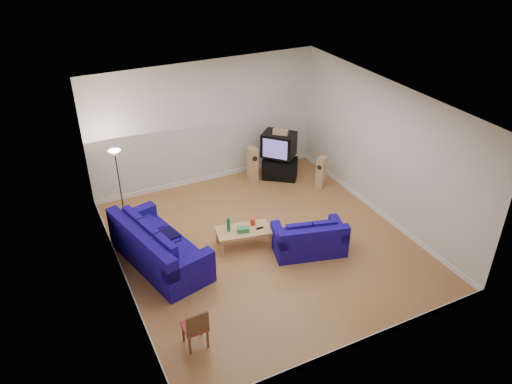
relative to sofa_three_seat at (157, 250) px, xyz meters
name	(u,v)px	position (x,y,z in m)	size (l,w,h in m)	color
room	(265,182)	(2.25, -0.36, 1.20)	(6.01, 6.51, 3.21)	brown
sofa_three_seat	(157,250)	(0.00, 0.00, 0.00)	(1.60, 2.60, 0.93)	#0D0068
sofa_loveseat	(309,241)	(2.98, -1.01, -0.07)	(1.65, 1.18, 0.74)	#0D0068
coffee_table	(244,232)	(1.83, -0.21, 0.02)	(1.24, 0.78, 0.42)	tan
bottle	(229,225)	(1.53, -0.11, 0.23)	(0.07, 0.07, 0.32)	#197233
tissue_box	(243,230)	(1.79, -0.28, 0.12)	(0.25, 0.13, 0.10)	green
red_canister	(253,222)	(2.08, -0.13, 0.15)	(0.11, 0.11, 0.15)	red
remote	(260,228)	(2.16, -0.32, 0.08)	(0.16, 0.05, 0.02)	black
tv_stand	(280,168)	(3.99, 2.14, -0.07)	(0.91, 0.50, 0.55)	black
av_receiver	(282,158)	(4.04, 2.11, 0.25)	(0.39, 0.32, 0.09)	black
television	(279,145)	(3.96, 2.18, 0.62)	(1.00, 1.01, 0.63)	black
centre_speaker	(280,132)	(3.96, 2.11, 1.00)	(0.38, 0.15, 0.13)	tan
speaker_left	(252,164)	(3.28, 2.34, 0.13)	(0.22, 0.30, 0.94)	tan
speaker_right	(321,172)	(4.70, 1.24, 0.08)	(0.31, 0.30, 0.84)	tan
floor_lamp	(116,162)	(-0.20, 2.15, 1.05)	(0.29, 0.29, 1.69)	black
dining_chair	(196,327)	(-0.06, -2.42, 0.10)	(0.39, 0.39, 0.80)	brown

